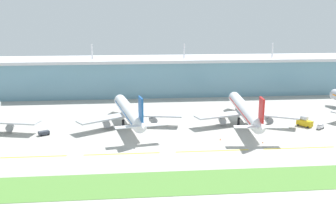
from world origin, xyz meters
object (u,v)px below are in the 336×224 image
object	(u,v)px
airliner_far_middle	(245,111)
safety_cone_left_wingtip	(263,142)
pushback_tug	(44,133)
airliner_near_middle	(129,112)
baggage_cart	(320,126)
fuel_truck	(304,122)
safety_cone_nose_front	(220,139)

from	to	relation	value
airliner_far_middle	safety_cone_left_wingtip	xyz separation A→B (m)	(-0.58, -27.55, -6.10)
pushback_tug	airliner_near_middle	bearing A→B (deg)	16.55
baggage_cart	pushback_tug	bearing A→B (deg)	178.89
airliner_far_middle	fuel_truck	distance (m)	27.12
airliner_near_middle	fuel_truck	distance (m)	80.30
airliner_far_middle	safety_cone_left_wingtip	bearing A→B (deg)	-91.20
fuel_truck	safety_cone_left_wingtip	size ratio (longest dim) A/B	10.52
safety_cone_nose_front	baggage_cart	bearing A→B (deg)	13.00
baggage_cart	fuel_truck	size ratio (longest dim) A/B	0.53
airliner_near_middle	airliner_far_middle	xyz separation A→B (m)	(53.67, -2.23, 0.01)
airliner_near_middle	safety_cone_left_wingtip	bearing A→B (deg)	-29.29
fuel_truck	safety_cone_left_wingtip	world-z (taller)	fuel_truck
fuel_truck	safety_cone_nose_front	distance (m)	45.62
pushback_tug	safety_cone_nose_front	bearing A→B (deg)	-10.40
pushback_tug	safety_cone_left_wingtip	xyz separation A→B (m)	(89.42, -18.99, -0.75)
safety_cone_nose_front	pushback_tug	bearing A→B (deg)	169.60
fuel_truck	safety_cone_nose_front	bearing A→B (deg)	-159.60
baggage_cart	safety_cone_left_wingtip	world-z (taller)	baggage_cart
airliner_near_middle	pushback_tug	bearing A→B (deg)	-163.45
airliner_far_middle	fuel_truck	xyz separation A→B (m)	(26.09, -6.14, -4.19)
fuel_truck	safety_cone_nose_front	xyz separation A→B (m)	(-42.72, -15.89, -1.91)
pushback_tug	fuel_truck	bearing A→B (deg)	1.20
baggage_cart	pushback_tug	xyz separation A→B (m)	(-121.48, 2.36, -0.16)
baggage_cart	safety_cone_nose_front	distance (m)	49.39
airliner_near_middle	pushback_tug	distance (m)	38.27
airliner_near_middle	baggage_cart	distance (m)	86.32
airliner_far_middle	pushback_tug	xyz separation A→B (m)	(-89.99, -8.56, -5.35)
safety_cone_left_wingtip	baggage_cart	bearing A→B (deg)	27.42
airliner_near_middle	safety_cone_left_wingtip	world-z (taller)	airliner_near_middle
pushback_tug	safety_cone_left_wingtip	world-z (taller)	pushback_tug
fuel_truck	safety_cone_nose_front	world-z (taller)	fuel_truck
safety_cone_left_wingtip	safety_cone_nose_front	xyz separation A→B (m)	(-16.06, 5.52, 0.00)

